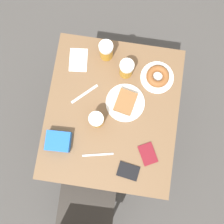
{
  "coord_description": "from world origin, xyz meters",
  "views": [
    {
      "loc": [
        -0.03,
        0.22,
        2.3
      ],
      "look_at": [
        0.0,
        0.0,
        0.8
      ],
      "focal_mm": 40.0,
      "sensor_mm": 36.0,
      "label": 1
    }
  ],
  "objects_px": {
    "napkin_folded": "(78,60)",
    "plate_with_donut": "(157,77)",
    "beer_mug_left": "(97,120)",
    "knife": "(85,94)",
    "plate_with_cake": "(125,102)",
    "beer_mug_right": "(106,51)",
    "beer_mug_center": "(126,69)",
    "blue_pouch": "(58,141)",
    "fork": "(98,155)",
    "passport_near_edge": "(128,171)",
    "passport_far_edge": "(148,154)"
  },
  "relations": [
    {
      "from": "beer_mug_left",
      "to": "passport_far_edge",
      "type": "distance_m",
      "value": 0.37
    },
    {
      "from": "napkin_folded",
      "to": "blue_pouch",
      "type": "xyz_separation_m",
      "value": [
        0.03,
        0.52,
        0.03
      ]
    },
    {
      "from": "beer_mug_center",
      "to": "beer_mug_right",
      "type": "bearing_deg",
      "value": -34.69
    },
    {
      "from": "plate_with_donut",
      "to": "passport_near_edge",
      "type": "xyz_separation_m",
      "value": [
        0.1,
        0.6,
        -0.02
      ]
    },
    {
      "from": "napkin_folded",
      "to": "blue_pouch",
      "type": "bearing_deg",
      "value": 87.06
    },
    {
      "from": "passport_near_edge",
      "to": "passport_far_edge",
      "type": "xyz_separation_m",
      "value": [
        -0.1,
        -0.12,
        0.0
      ]
    },
    {
      "from": "beer_mug_left",
      "to": "beer_mug_center",
      "type": "bearing_deg",
      "value": -110.92
    },
    {
      "from": "beer_mug_center",
      "to": "knife",
      "type": "distance_m",
      "value": 0.3
    },
    {
      "from": "beer_mug_right",
      "to": "fork",
      "type": "bearing_deg",
      "value": 94.15
    },
    {
      "from": "passport_near_edge",
      "to": "beer_mug_right",
      "type": "bearing_deg",
      "value": -71.04
    },
    {
      "from": "beer_mug_left",
      "to": "knife",
      "type": "relative_size",
      "value": 0.94
    },
    {
      "from": "beer_mug_center",
      "to": "fork",
      "type": "relative_size",
      "value": 0.77
    },
    {
      "from": "beer_mug_left",
      "to": "passport_far_edge",
      "type": "bearing_deg",
      "value": 155.63
    },
    {
      "from": "beer_mug_center",
      "to": "blue_pouch",
      "type": "distance_m",
      "value": 0.59
    },
    {
      "from": "knife",
      "to": "beer_mug_right",
      "type": "bearing_deg",
      "value": -109.44
    },
    {
      "from": "beer_mug_left",
      "to": "blue_pouch",
      "type": "relative_size",
      "value": 0.97
    },
    {
      "from": "beer_mug_center",
      "to": "blue_pouch",
      "type": "height_order",
      "value": "beer_mug_center"
    },
    {
      "from": "beer_mug_right",
      "to": "passport_near_edge",
      "type": "height_order",
      "value": "beer_mug_right"
    },
    {
      "from": "beer_mug_left",
      "to": "fork",
      "type": "height_order",
      "value": "beer_mug_left"
    },
    {
      "from": "beer_mug_center",
      "to": "passport_near_edge",
      "type": "height_order",
      "value": "beer_mug_center"
    },
    {
      "from": "beer_mug_left",
      "to": "napkin_folded",
      "type": "relative_size",
      "value": 0.87
    },
    {
      "from": "knife",
      "to": "blue_pouch",
      "type": "distance_m",
      "value": 0.33
    },
    {
      "from": "plate_with_donut",
      "to": "beer_mug_right",
      "type": "distance_m",
      "value": 0.36
    },
    {
      "from": "plate_with_cake",
      "to": "beer_mug_right",
      "type": "distance_m",
      "value": 0.34
    },
    {
      "from": "plate_with_donut",
      "to": "beer_mug_left",
      "type": "distance_m",
      "value": 0.47
    },
    {
      "from": "plate_with_cake",
      "to": "fork",
      "type": "relative_size",
      "value": 1.3
    },
    {
      "from": "beer_mug_left",
      "to": "beer_mug_center",
      "type": "xyz_separation_m",
      "value": [
        -0.13,
        -0.33,
        0.0
      ]
    },
    {
      "from": "passport_near_edge",
      "to": "plate_with_donut",
      "type": "bearing_deg",
      "value": -99.32
    },
    {
      "from": "plate_with_cake",
      "to": "beer_mug_center",
      "type": "relative_size",
      "value": 1.69
    },
    {
      "from": "plate_with_donut",
      "to": "knife",
      "type": "distance_m",
      "value": 0.47
    },
    {
      "from": "plate_with_cake",
      "to": "fork",
      "type": "xyz_separation_m",
      "value": [
        0.12,
        0.34,
        -0.02
      ]
    },
    {
      "from": "plate_with_donut",
      "to": "passport_far_edge",
      "type": "bearing_deg",
      "value": 90.56
    },
    {
      "from": "beer_mug_center",
      "to": "blue_pouch",
      "type": "bearing_deg",
      "value": 55.5
    },
    {
      "from": "beer_mug_right",
      "to": "plate_with_cake",
      "type": "bearing_deg",
      "value": 119.27
    },
    {
      "from": "knife",
      "to": "plate_with_cake",
      "type": "bearing_deg",
      "value": 176.0
    },
    {
      "from": "fork",
      "to": "beer_mug_left",
      "type": "bearing_deg",
      "value": -80.01
    },
    {
      "from": "napkin_folded",
      "to": "plate_with_cake",
      "type": "bearing_deg",
      "value": 145.5
    },
    {
      "from": "plate_with_cake",
      "to": "napkin_folded",
      "type": "relative_size",
      "value": 1.47
    },
    {
      "from": "napkin_folded",
      "to": "fork",
      "type": "relative_size",
      "value": 0.88
    },
    {
      "from": "beer_mug_center",
      "to": "fork",
      "type": "bearing_deg",
      "value": 80.17
    },
    {
      "from": "plate_with_cake",
      "to": "knife",
      "type": "distance_m",
      "value": 0.26
    },
    {
      "from": "napkin_folded",
      "to": "plate_with_donut",
      "type": "bearing_deg",
      "value": 175.53
    },
    {
      "from": "beer_mug_center",
      "to": "passport_near_edge",
      "type": "xyz_separation_m",
      "value": [
        -0.1,
        0.6,
        -0.07
      ]
    },
    {
      "from": "passport_near_edge",
      "to": "beer_mug_left",
      "type": "bearing_deg",
      "value": -49.43
    },
    {
      "from": "plate_with_donut",
      "to": "beer_mug_left",
      "type": "relative_size",
      "value": 1.46
    },
    {
      "from": "plate_with_donut",
      "to": "passport_far_edge",
      "type": "relative_size",
      "value": 1.37
    },
    {
      "from": "beer_mug_right",
      "to": "blue_pouch",
      "type": "bearing_deg",
      "value": 71.29
    },
    {
      "from": "passport_near_edge",
      "to": "beer_mug_center",
      "type": "bearing_deg",
      "value": -80.43
    },
    {
      "from": "plate_with_cake",
      "to": "blue_pouch",
      "type": "bearing_deg",
      "value": 39.23
    },
    {
      "from": "beer_mug_center",
      "to": "blue_pouch",
      "type": "relative_size",
      "value": 0.97
    }
  ]
}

